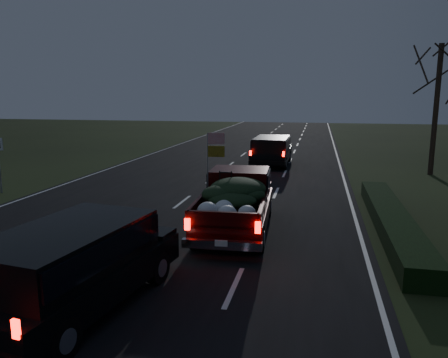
% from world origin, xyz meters
% --- Properties ---
extents(ground, '(120.00, 120.00, 0.00)m').
position_xyz_m(ground, '(0.00, 0.00, 0.00)').
color(ground, black).
rests_on(ground, ground).
extents(road_asphalt, '(14.00, 120.00, 0.02)m').
position_xyz_m(road_asphalt, '(0.00, 0.00, 0.01)').
color(road_asphalt, black).
rests_on(road_asphalt, ground).
extents(hedge_row, '(1.00, 10.00, 0.60)m').
position_xyz_m(hedge_row, '(7.80, 3.00, 0.30)').
color(hedge_row, black).
rests_on(hedge_row, ground).
extents(bare_tree_far, '(3.60, 3.60, 7.00)m').
position_xyz_m(bare_tree_far, '(11.50, 14.00, 5.23)').
color(bare_tree_far, black).
rests_on(bare_tree_far, ground).
extents(pickup_truck, '(2.34, 5.46, 2.81)m').
position_xyz_m(pickup_truck, '(2.85, 1.79, 1.05)').
color(pickup_truck, '#350707').
rests_on(pickup_truck, ground).
extents(lead_suv, '(2.16, 5.06, 1.45)m').
position_xyz_m(lead_suv, '(2.56, 15.37, 1.09)').
color(lead_suv, black).
rests_on(lead_suv, ground).
extents(rear_suv, '(2.77, 5.27, 1.45)m').
position_xyz_m(rear_suv, '(0.64, -4.25, 1.09)').
color(rear_suv, black).
rests_on(rear_suv, ground).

